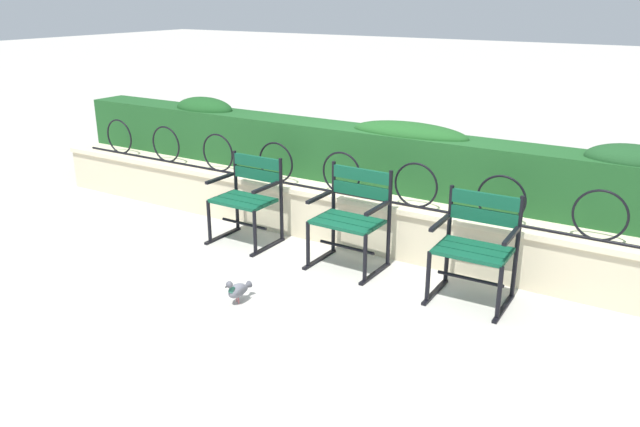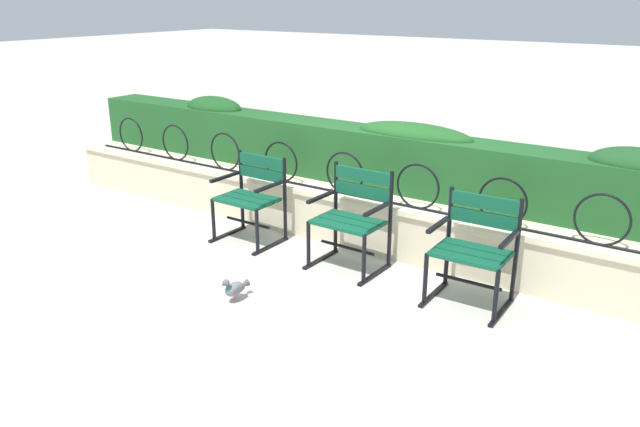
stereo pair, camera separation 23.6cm
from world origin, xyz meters
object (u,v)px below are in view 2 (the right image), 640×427
object	(u,v)px
park_chair_right	(475,247)
park_chair_left	(252,195)
pigeon_near_chairs	(235,288)
park_chair_centre	(353,216)

from	to	relation	value
park_chair_right	park_chair_left	bearing A→B (deg)	178.73
pigeon_near_chairs	park_chair_centre	bearing A→B (deg)	70.30
park_chair_right	park_chair_centre	bearing A→B (deg)	177.08
park_chair_right	pigeon_near_chairs	xyz separation A→B (m)	(-1.56, -1.07, -0.35)
park_chair_left	park_chair_right	distance (m)	2.32
park_chair_centre	park_chair_right	world-z (taller)	park_chair_centre
park_chair_centre	pigeon_near_chairs	bearing A→B (deg)	-109.70
park_chair_left	pigeon_near_chairs	distance (m)	1.40
park_chair_centre	park_chair_right	bearing A→B (deg)	-2.92
park_chair_left	park_chair_right	size ratio (longest dim) A/B	0.98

